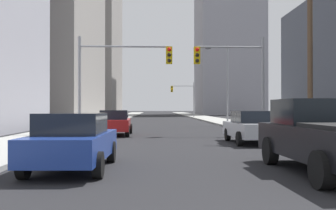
% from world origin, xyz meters
% --- Properties ---
extents(sidewalk_left, '(3.90, 160.00, 0.15)m').
position_xyz_m(sidewalk_left, '(-6.97, 50.00, 0.07)').
color(sidewalk_left, '#9E9E99').
rests_on(sidewalk_left, ground).
extents(sidewalk_right, '(3.90, 160.00, 0.15)m').
position_xyz_m(sidewalk_right, '(6.97, 50.00, 0.07)').
color(sidewalk_right, '#9E9E99').
rests_on(sidewalk_right, ground).
extents(pickup_truck_black, '(2.20, 5.43, 1.90)m').
position_xyz_m(pickup_truck_black, '(3.30, 7.07, 0.93)').
color(pickup_truck_black, black).
rests_on(pickup_truck_black, ground).
extents(sedan_blue, '(1.95, 4.24, 1.52)m').
position_xyz_m(sedan_blue, '(-3.24, 7.85, 0.77)').
color(sedan_blue, navy).
rests_on(sedan_blue, ground).
extents(sedan_silver, '(1.96, 4.27, 1.52)m').
position_xyz_m(sedan_silver, '(3.48, 15.23, 0.77)').
color(sedan_silver, '#B7BABF').
rests_on(sedan_silver, ground).
extents(sedan_red, '(1.96, 4.27, 1.52)m').
position_xyz_m(sedan_red, '(-3.48, 20.68, 0.77)').
color(sedan_red, maroon).
rests_on(sedan_red, ground).
extents(traffic_signal_near_left, '(5.71, 0.44, 6.00)m').
position_xyz_m(traffic_signal_near_left, '(-3.11, 20.74, 4.13)').
color(traffic_signal_near_left, gray).
rests_on(traffic_signal_near_left, ground).
extents(traffic_signal_near_right, '(4.36, 0.44, 6.00)m').
position_xyz_m(traffic_signal_near_right, '(3.74, 20.74, 4.07)').
color(traffic_signal_near_right, gray).
rests_on(traffic_signal_near_right, ground).
extents(traffic_signal_far_right, '(4.05, 0.44, 6.00)m').
position_xyz_m(traffic_signal_far_right, '(3.88, 62.10, 4.06)').
color(traffic_signal_far_right, gray).
rests_on(traffic_signal_far_right, ground).
extents(utility_pole_right, '(2.20, 0.28, 10.26)m').
position_xyz_m(utility_pole_right, '(7.36, 17.86, 5.41)').
color(utility_pole_right, brown).
rests_on(utility_pole_right, ground).
extents(street_lamp_right, '(2.17, 0.32, 7.50)m').
position_xyz_m(street_lamp_right, '(5.38, 32.72, 4.51)').
color(street_lamp_right, gray).
rests_on(street_lamp_right, ground).
extents(building_left_far_tower, '(22.59, 25.99, 52.20)m').
position_xyz_m(building_left_far_tower, '(-21.35, 89.86, 26.10)').
color(building_left_far_tower, gray).
rests_on(building_left_far_tower, ground).
extents(building_right_far_highrise, '(14.88, 18.72, 45.01)m').
position_xyz_m(building_right_far_highrise, '(17.14, 91.71, 22.50)').
color(building_right_far_highrise, '#93939E').
rests_on(building_right_far_highrise, ground).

